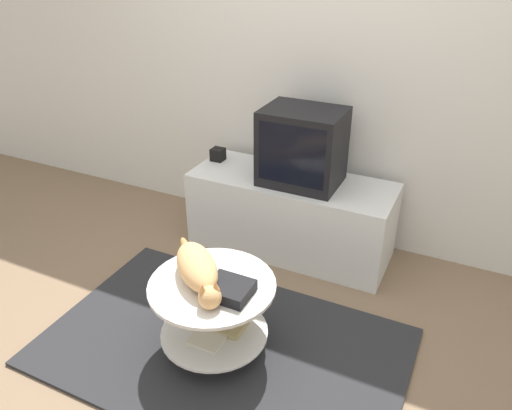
% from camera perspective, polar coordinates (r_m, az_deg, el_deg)
% --- Properties ---
extents(ground_plane, '(12.00, 12.00, 0.00)m').
position_cam_1_polar(ground_plane, '(2.73, -3.83, -16.00)').
color(ground_plane, '#7F664C').
extents(wall_back, '(8.00, 0.05, 2.60)m').
position_cam_1_polar(wall_back, '(3.25, 7.77, 17.54)').
color(wall_back, silver).
rests_on(wall_back, ground_plane).
extents(rug, '(1.85, 1.16, 0.02)m').
position_cam_1_polar(rug, '(2.72, -3.83, -15.85)').
color(rug, '#28282B').
rests_on(rug, ground_plane).
extents(tv_stand, '(1.33, 0.50, 0.52)m').
position_cam_1_polar(tv_stand, '(3.33, 3.97, -1.11)').
color(tv_stand, silver).
rests_on(tv_stand, ground_plane).
extents(tv, '(0.49, 0.37, 0.47)m').
position_cam_1_polar(tv, '(3.09, 5.30, 6.63)').
color(tv, black).
rests_on(tv, tv_stand).
extents(speaker, '(0.09, 0.09, 0.09)m').
position_cam_1_polar(speaker, '(3.48, -4.38, 5.78)').
color(speaker, black).
rests_on(speaker, tv_stand).
extents(coffee_table, '(0.62, 0.62, 0.41)m').
position_cam_1_polar(coffee_table, '(2.53, -4.83, -11.77)').
color(coffee_table, '#B2B2B7').
rests_on(coffee_table, rug).
extents(dvd_box, '(0.21, 0.18, 0.06)m').
position_cam_1_polar(dvd_box, '(2.34, -3.06, -9.59)').
color(dvd_box, black).
rests_on(dvd_box, coffee_table).
extents(cat, '(0.47, 0.46, 0.14)m').
position_cam_1_polar(cat, '(2.42, -6.66, -7.27)').
color(cat, tan).
rests_on(cat, coffee_table).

